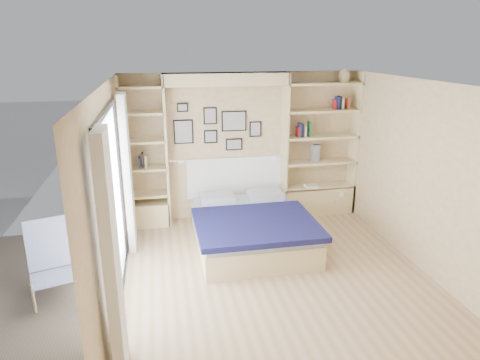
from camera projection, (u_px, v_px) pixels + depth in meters
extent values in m
plane|color=tan|center=(276.00, 278.00, 5.63)|extent=(4.50, 4.50, 0.00)
plane|color=#D1BA84|center=(242.00, 146.00, 7.35)|extent=(4.00, 0.00, 4.00)
plane|color=#D1BA84|center=(364.00, 284.00, 3.14)|extent=(4.00, 0.00, 4.00)
plane|color=#D1BA84|center=(110.00, 199.00, 4.88)|extent=(0.00, 4.50, 4.50)
plane|color=#D1BA84|center=(425.00, 178.00, 5.61)|extent=(0.00, 4.50, 4.50)
plane|color=white|center=(282.00, 84.00, 4.86)|extent=(4.50, 4.50, 0.00)
cube|color=#E2CA89|center=(166.00, 152.00, 6.95)|extent=(0.04, 0.35, 2.50)
cube|color=#E2CA89|center=(284.00, 147.00, 7.31)|extent=(0.04, 0.35, 2.50)
cube|color=#E2CA89|center=(226.00, 79.00, 6.78)|extent=(2.00, 0.35, 0.20)
cube|color=#E2CA89|center=(354.00, 144.00, 7.55)|extent=(0.04, 0.35, 2.50)
cube|color=#E2CA89|center=(123.00, 154.00, 6.82)|extent=(0.04, 0.35, 2.50)
cube|color=#E2CA89|center=(317.00, 199.00, 7.74)|extent=(1.30, 0.35, 0.50)
cube|color=#E2CA89|center=(149.00, 214.00, 7.20)|extent=(0.70, 0.35, 0.40)
cube|color=black|center=(104.00, 113.00, 4.58)|extent=(0.04, 2.08, 0.06)
cube|color=black|center=(122.00, 291.00, 5.26)|extent=(0.04, 2.08, 0.06)
cube|color=black|center=(105.00, 251.00, 3.98)|extent=(0.04, 0.06, 2.20)
cube|color=black|center=(120.00, 184.00, 5.88)|extent=(0.04, 0.06, 2.20)
cube|color=silver|center=(113.00, 209.00, 4.92)|extent=(0.01, 2.00, 2.20)
cube|color=white|center=(112.00, 259.00, 3.72)|extent=(0.10, 0.45, 2.30)
cube|color=white|center=(128.00, 174.00, 6.15)|extent=(0.10, 0.45, 2.30)
cube|color=#E2CA89|center=(318.00, 186.00, 7.66)|extent=(1.30, 0.35, 0.04)
cube|color=#E2CA89|center=(319.00, 162.00, 7.52)|extent=(1.30, 0.35, 0.04)
cube|color=#E2CA89|center=(321.00, 137.00, 7.39)|extent=(1.30, 0.35, 0.04)
cube|color=#E2CA89|center=(322.00, 111.00, 7.25)|extent=(1.30, 0.35, 0.04)
cube|color=#E2CA89|center=(324.00, 84.00, 7.11)|extent=(1.30, 0.35, 0.04)
cube|color=#E2CA89|center=(147.00, 194.00, 7.09)|extent=(0.70, 0.35, 0.04)
cube|color=#E2CA89|center=(145.00, 168.00, 6.96)|extent=(0.70, 0.35, 0.04)
cube|color=#E2CA89|center=(143.00, 141.00, 6.82)|extent=(0.70, 0.35, 0.04)
cube|color=#E2CA89|center=(141.00, 113.00, 6.68)|extent=(0.70, 0.35, 0.04)
cube|color=#E2CA89|center=(140.00, 87.00, 6.56)|extent=(0.70, 0.35, 0.04)
cube|color=#E2CA89|center=(251.00, 233.00, 6.52)|extent=(1.63, 2.03, 0.36)
cube|color=#ABB0BA|center=(251.00, 219.00, 6.45)|extent=(1.59, 1.99, 0.10)
cube|color=#141440|center=(256.00, 224.00, 6.11)|extent=(1.73, 1.42, 0.08)
cube|color=#ABB0BA|center=(217.00, 198.00, 7.01)|extent=(0.56, 0.41, 0.12)
cube|color=#ABB0BA|center=(265.00, 195.00, 7.16)|extent=(0.56, 0.41, 0.12)
cube|color=white|center=(236.00, 177.00, 7.46)|extent=(1.73, 0.04, 0.70)
cube|color=black|center=(183.00, 132.00, 7.05)|extent=(0.32, 0.02, 0.40)
cube|color=gray|center=(183.00, 132.00, 7.04)|extent=(0.28, 0.01, 0.36)
cube|color=black|center=(210.00, 116.00, 7.06)|extent=(0.22, 0.02, 0.28)
cube|color=gray|center=(210.00, 116.00, 7.05)|extent=(0.18, 0.01, 0.24)
cube|color=black|center=(211.00, 137.00, 7.16)|extent=(0.22, 0.02, 0.22)
cube|color=gray|center=(211.00, 137.00, 7.15)|extent=(0.18, 0.01, 0.18)
cube|color=black|center=(234.00, 121.00, 7.16)|extent=(0.42, 0.02, 0.34)
cube|color=gray|center=(234.00, 121.00, 7.15)|extent=(0.38, 0.01, 0.30)
cube|color=black|center=(234.00, 144.00, 7.28)|extent=(0.28, 0.02, 0.20)
cube|color=gray|center=(234.00, 144.00, 7.27)|extent=(0.24, 0.01, 0.16)
cube|color=black|center=(255.00, 129.00, 7.27)|extent=(0.20, 0.02, 0.26)
cube|color=gray|center=(256.00, 129.00, 7.26)|extent=(0.16, 0.01, 0.22)
cube|color=black|center=(182.00, 107.00, 6.93)|extent=(0.18, 0.02, 0.14)
cube|color=gray|center=(182.00, 108.00, 6.92)|extent=(0.14, 0.01, 0.10)
cylinder|color=silver|center=(176.00, 161.00, 6.94)|extent=(0.20, 0.02, 0.02)
cone|color=white|center=(182.00, 162.00, 6.97)|extent=(0.13, 0.12, 0.15)
cylinder|color=silver|center=(278.00, 156.00, 7.26)|extent=(0.20, 0.02, 0.02)
cone|color=white|center=(272.00, 157.00, 7.24)|extent=(0.13, 0.12, 0.15)
cube|color=#A51E1E|center=(297.00, 132.00, 7.27)|extent=(0.02, 0.15, 0.17)
cube|color=navy|center=(299.00, 130.00, 7.27)|extent=(0.03, 0.15, 0.23)
cube|color=black|center=(302.00, 130.00, 7.28)|extent=(0.03, 0.15, 0.23)
cube|color=#BFB28C|center=(304.00, 131.00, 7.29)|extent=(0.04, 0.15, 0.18)
cube|color=#276034|center=(309.00, 129.00, 7.30)|extent=(0.03, 0.15, 0.26)
cube|color=#A51E1E|center=(334.00, 104.00, 7.25)|extent=(0.02, 0.15, 0.16)
cube|color=navy|center=(337.00, 103.00, 7.25)|extent=(0.03, 0.15, 0.21)
cube|color=black|center=(339.00, 103.00, 7.26)|extent=(0.03, 0.15, 0.22)
cube|color=#BFB28C|center=(341.00, 104.00, 7.27)|extent=(0.04, 0.15, 0.18)
cube|color=#993E25|center=(347.00, 103.00, 7.29)|extent=(0.03, 0.15, 0.19)
cube|color=navy|center=(139.00, 162.00, 6.90)|extent=(0.02, 0.15, 0.18)
cube|color=black|center=(143.00, 160.00, 6.90)|extent=(0.03, 0.15, 0.24)
cube|color=#BFB28C|center=(146.00, 161.00, 6.92)|extent=(0.03, 0.15, 0.21)
cube|color=#E2CA89|center=(344.00, 78.00, 7.14)|extent=(0.13, 0.13, 0.15)
cone|color=#E2CA89|center=(344.00, 71.00, 7.11)|extent=(0.20, 0.20, 0.08)
cube|color=slate|center=(315.00, 153.00, 7.45)|extent=(0.12, 0.12, 0.30)
cube|color=white|center=(311.00, 186.00, 7.57)|extent=(0.22, 0.16, 0.03)
cylinder|color=tan|center=(34.00, 299.00, 4.75)|extent=(0.07, 0.15, 0.45)
cylinder|color=tan|center=(81.00, 288.00, 4.98)|extent=(0.07, 0.15, 0.45)
cylinder|color=tan|center=(29.00, 266.00, 5.24)|extent=(0.14, 0.36, 0.74)
cylinder|color=tan|center=(72.00, 256.00, 5.47)|extent=(0.14, 0.36, 0.74)
cube|color=#2D3DB2|center=(55.00, 277.00, 5.02)|extent=(0.68, 0.75, 0.16)
cube|color=#2D3DB2|center=(48.00, 243.00, 5.31)|extent=(0.56, 0.38, 0.60)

